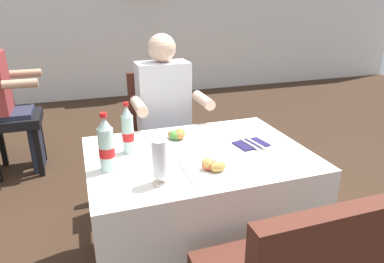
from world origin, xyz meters
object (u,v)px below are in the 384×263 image
(plate_near_camera, at_px, (212,167))
(beer_glass_left, at_px, (160,162))
(main_dining_table, at_px, (198,181))
(background_patron, at_px, (4,95))
(napkin_cutlery_set, at_px, (251,144))
(background_chair_right, at_px, (1,114))
(seated_diner_far, at_px, (166,115))
(chair_far_diner_seat, at_px, (162,130))
(cola_bottle_secondary, at_px, (128,131))
(plate_far_diner, at_px, (177,137))
(cola_bottle_primary, at_px, (106,146))

(plate_near_camera, relative_size, beer_glass_left, 1.25)
(main_dining_table, distance_m, background_patron, 2.01)
(napkin_cutlery_set, relative_size, background_chair_right, 0.20)
(seated_diner_far, xyz_separation_m, beer_glass_left, (-0.27, -0.94, 0.11))
(seated_diner_far, height_order, background_chair_right, seated_diner_far)
(chair_far_diner_seat, distance_m, plate_near_camera, 1.04)
(chair_far_diner_seat, xyz_separation_m, seated_diner_far, (0.01, -0.11, 0.16))
(chair_far_diner_seat, bearing_deg, beer_glass_left, -104.06)
(plate_near_camera, bearing_deg, background_patron, 121.65)
(beer_glass_left, bearing_deg, background_patron, 115.30)
(cola_bottle_secondary, relative_size, background_patron, 0.21)
(chair_far_diner_seat, height_order, plate_near_camera, chair_far_diner_seat)
(plate_far_diner, distance_m, cola_bottle_secondary, 0.30)
(cola_bottle_primary, relative_size, cola_bottle_secondary, 1.03)
(main_dining_table, relative_size, chair_far_diner_seat, 1.17)
(chair_far_diner_seat, relative_size, cola_bottle_secondary, 3.58)
(beer_glass_left, xyz_separation_m, background_patron, (-0.89, 1.89, -0.11))
(cola_bottle_primary, xyz_separation_m, napkin_cutlery_set, (0.77, 0.05, -0.12))
(chair_far_diner_seat, bearing_deg, seated_diner_far, -86.62)
(plate_near_camera, distance_m, background_patron, 2.18)
(cola_bottle_primary, xyz_separation_m, cola_bottle_secondary, (0.12, 0.17, -0.00))
(plate_near_camera, bearing_deg, background_chair_right, 122.73)
(seated_diner_far, bearing_deg, cola_bottle_primary, -122.37)
(main_dining_table, bearing_deg, napkin_cutlery_set, 0.22)
(background_chair_right, bearing_deg, cola_bottle_secondary, -60.39)
(plate_far_diner, xyz_separation_m, beer_glass_left, (-0.20, -0.44, 0.08))
(chair_far_diner_seat, xyz_separation_m, napkin_cutlery_set, (0.31, -0.80, 0.17))
(chair_far_diner_seat, distance_m, beer_glass_left, 1.12)
(plate_far_diner, xyz_separation_m, background_patron, (-1.10, 1.45, -0.04))
(chair_far_diner_seat, distance_m, cola_bottle_primary, 1.01)
(chair_far_diner_seat, distance_m, background_patron, 1.44)
(main_dining_table, distance_m, beer_glass_left, 0.46)
(cola_bottle_primary, height_order, napkin_cutlery_set, cola_bottle_primary)
(seated_diner_far, bearing_deg, main_dining_table, -90.53)
(main_dining_table, xyz_separation_m, cola_bottle_secondary, (-0.34, 0.12, 0.29))
(beer_glass_left, bearing_deg, napkin_cutlery_set, 23.76)
(seated_diner_far, xyz_separation_m, background_patron, (-1.16, 0.95, 0.00))
(cola_bottle_primary, bearing_deg, napkin_cutlery_set, 3.74)
(plate_near_camera, bearing_deg, napkin_cutlery_set, 34.42)
(seated_diner_far, bearing_deg, background_chair_right, 142.05)
(napkin_cutlery_set, bearing_deg, cola_bottle_primary, -176.26)
(cola_bottle_secondary, bearing_deg, background_patron, 118.20)
(seated_diner_far, relative_size, background_patron, 1.00)
(cola_bottle_secondary, distance_m, napkin_cutlery_set, 0.67)
(plate_near_camera, distance_m, background_chair_right, 2.22)
(seated_diner_far, distance_m, background_patron, 1.50)
(plate_far_diner, bearing_deg, main_dining_table, -72.38)
(plate_near_camera, bearing_deg, beer_glass_left, -172.76)
(beer_glass_left, xyz_separation_m, napkin_cutlery_set, (0.57, 0.25, -0.10))
(plate_far_diner, height_order, cola_bottle_primary, cola_bottle_primary)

